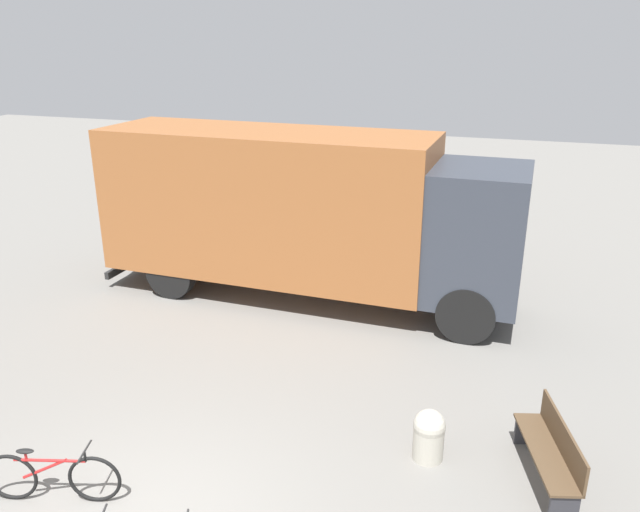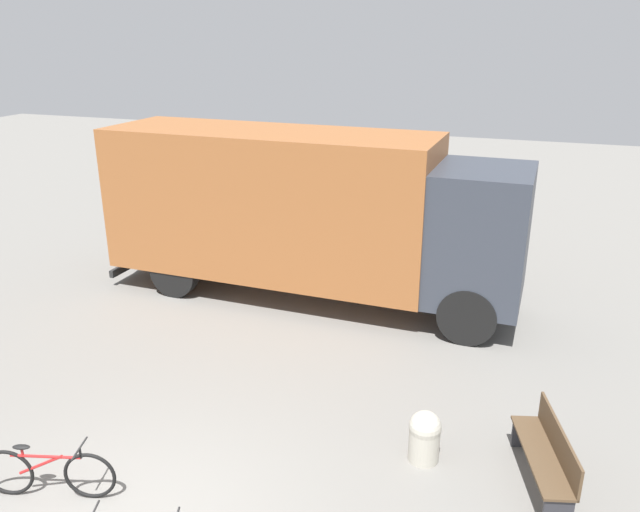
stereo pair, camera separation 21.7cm
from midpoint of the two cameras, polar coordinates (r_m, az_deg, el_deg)
delivery_truck at (r=12.93m, az=-0.97°, el=4.33°), size 8.80×2.40×3.53m
park_bench at (r=8.69m, az=20.82°, el=-16.54°), size 0.83×1.68×0.85m
bicycle_near at (r=8.70m, az=-22.92°, el=-17.78°), size 1.63×0.59×0.74m
bollard_near_bench at (r=8.75m, az=10.27°, el=-15.83°), size 0.43×0.43×0.73m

